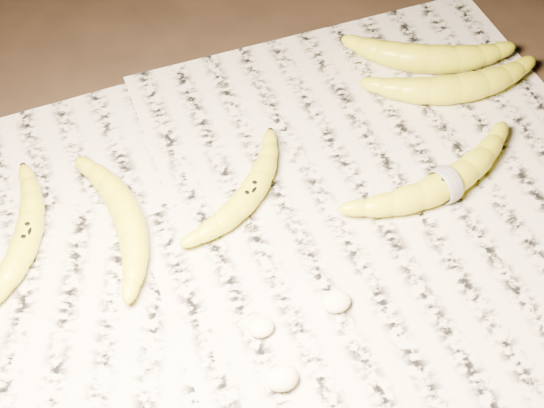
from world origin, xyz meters
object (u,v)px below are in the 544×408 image
object	(u,v)px
banana_left_b	(128,216)
banana_upper_b	(429,57)
banana_left_a	(26,236)
banana_upper_a	(457,87)
banana_taped	(446,183)
banana_center	(249,193)

from	to	relation	value
banana_left_b	banana_upper_b	xyz separation A→B (m)	(0.46, 0.12, 0.00)
banana_left_b	banana_left_a	bearing A→B (deg)	81.16
banana_upper_a	banana_upper_b	world-z (taller)	same
banana_taped	banana_upper_b	distance (m)	0.23
banana_upper_a	banana_center	bearing A→B (deg)	-157.33
banana_left_b	banana_taped	size ratio (longest dim) A/B	0.83
banana_left_a	banana_upper_a	bearing A→B (deg)	-62.37
banana_left_b	banana_upper_b	size ratio (longest dim) A/B	0.93
banana_center	banana_taped	world-z (taller)	banana_taped
banana_left_b	banana_upper_a	world-z (taller)	banana_upper_a
banana_upper_a	banana_taped	bearing A→B (deg)	-113.47
banana_left_a	banana_taped	distance (m)	0.50
banana_left_a	banana_upper_b	bearing A→B (deg)	-55.87
banana_upper_b	banana_center	bearing A→B (deg)	-131.55
banana_left_b	banana_taped	world-z (taller)	banana_taped
banana_upper_a	banana_upper_b	distance (m)	0.07
banana_left_a	banana_upper_a	distance (m)	0.59
banana_upper_a	banana_upper_b	bearing A→B (deg)	106.55
banana_taped	banana_center	bearing A→B (deg)	151.04
banana_taped	banana_upper_b	size ratio (longest dim) A/B	1.12
banana_left_a	banana_center	distance (m)	0.26
banana_left_b	banana_taped	bearing A→B (deg)	-105.19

